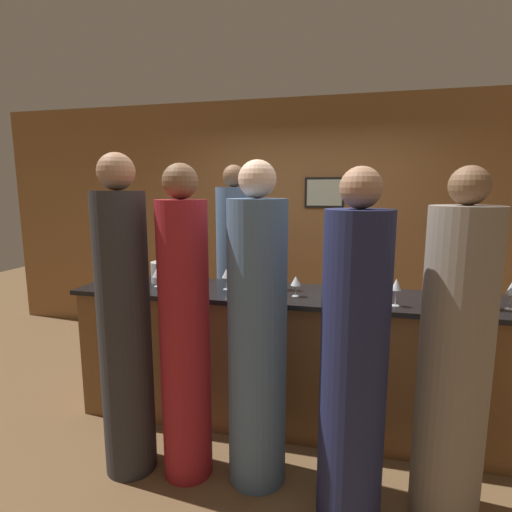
{
  "coord_description": "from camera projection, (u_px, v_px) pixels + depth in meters",
  "views": [
    {
      "loc": [
        0.47,
        -2.84,
        1.78
      ],
      "look_at": [
        -0.24,
        0.1,
        1.28
      ],
      "focal_mm": 28.0,
      "sensor_mm": 36.0,
      "label": 1
    }
  ],
  "objects": [
    {
      "name": "wine_glass_1",
      "position": [
        296.0,
        281.0,
        2.83
      ],
      "size": [
        0.07,
        0.07,
        0.15
      ],
      "color": "silver",
      "rests_on": "bar_counter"
    },
    {
      "name": "guest_1",
      "position": [
        354.0,
        363.0,
        2.09
      ],
      "size": [
        0.35,
        0.35,
        1.89
      ],
      "color": "#1E234C",
      "rests_on": "ground_plane"
    },
    {
      "name": "wine_bottle_2",
      "position": [
        280.0,
        275.0,
        3.03
      ],
      "size": [
        0.08,
        0.08,
        0.28
      ],
      "color": "#19381E",
      "rests_on": "bar_counter"
    },
    {
      "name": "wine_glass_6",
      "position": [
        197.0,
        277.0,
        2.95
      ],
      "size": [
        0.08,
        0.08,
        0.15
      ],
      "color": "silver",
      "rests_on": "bar_counter"
    },
    {
      "name": "bartender",
      "position": [
        235.0,
        280.0,
        3.78
      ],
      "size": [
        0.34,
        0.34,
        2.01
      ],
      "rotation": [
        0.0,
        0.0,
        3.14
      ],
      "color": "#4C6B93",
      "rests_on": "ground_plane"
    },
    {
      "name": "guest_0",
      "position": [
        454.0,
        364.0,
        2.07
      ],
      "size": [
        0.35,
        0.35,
        1.9
      ],
      "color": "gray",
      "rests_on": "ground_plane"
    },
    {
      "name": "wine_glass_7",
      "position": [
        226.0,
        274.0,
        3.02
      ],
      "size": [
        0.07,
        0.07,
        0.16
      ],
      "color": "silver",
      "rests_on": "bar_counter"
    },
    {
      "name": "guest_3",
      "position": [
        185.0,
        335.0,
        2.41
      ],
      "size": [
        0.3,
        0.3,
        1.93
      ],
      "color": "maroon",
      "rests_on": "ground_plane"
    },
    {
      "name": "wine_bottle_1",
      "position": [
        494.0,
        293.0,
        2.53
      ],
      "size": [
        0.08,
        0.08,
        0.28
      ],
      "color": "black",
      "rests_on": "bar_counter"
    },
    {
      "name": "wine_bottle_0",
      "position": [
        358.0,
        286.0,
        2.71
      ],
      "size": [
        0.07,
        0.07,
        0.27
      ],
      "color": "#19381E",
      "rests_on": "bar_counter"
    },
    {
      "name": "wine_glass_4",
      "position": [
        511.0,
        289.0,
        2.51
      ],
      "size": [
        0.06,
        0.06,
        0.18
      ],
      "color": "silver",
      "rests_on": "bar_counter"
    },
    {
      "name": "wine_glass_3",
      "position": [
        343.0,
        287.0,
        2.65
      ],
      "size": [
        0.06,
        0.06,
        0.16
      ],
      "color": "silver",
      "rests_on": "bar_counter"
    },
    {
      "name": "wine_glass_2",
      "position": [
        396.0,
        285.0,
        2.59
      ],
      "size": [
        0.06,
        0.06,
        0.19
      ],
      "color": "silver",
      "rests_on": "bar_counter"
    },
    {
      "name": "ground_plane",
      "position": [
        282.0,
        420.0,
        3.12
      ],
      "size": [
        14.0,
        14.0,
        0.0
      ],
      "primitive_type": "plane",
      "color": "brown"
    },
    {
      "name": "wine_glass_0",
      "position": [
        157.0,
        273.0,
        3.12
      ],
      "size": [
        0.07,
        0.07,
        0.15
      ],
      "color": "silver",
      "rests_on": "bar_counter"
    },
    {
      "name": "back_wall",
      "position": [
        310.0,
        223.0,
        4.62
      ],
      "size": [
        8.0,
        0.08,
        2.8
      ],
      "color": "olive",
      "rests_on": "ground_plane"
    },
    {
      "name": "guest_2",
      "position": [
        257.0,
        338.0,
        2.36
      ],
      "size": [
        0.35,
        0.35,
        1.95
      ],
      "color": "#4C6B93",
      "rests_on": "ground_plane"
    },
    {
      "name": "bar_counter",
      "position": [
        283.0,
        358.0,
        3.04
      ],
      "size": [
        3.18,
        0.64,
        1.03
      ],
      "color": "brown",
      "rests_on": "ground_plane"
    },
    {
      "name": "wine_glass_5",
      "position": [
        436.0,
        290.0,
        2.58
      ],
      "size": [
        0.08,
        0.08,
        0.15
      ],
      "color": "silver",
      "rests_on": "bar_counter"
    },
    {
      "name": "ice_bucket",
      "position": [
        164.0,
        272.0,
        3.29
      ],
      "size": [
        0.21,
        0.21,
        0.17
      ],
      "color": "silver",
      "rests_on": "bar_counter"
    },
    {
      "name": "guest_4",
      "position": [
        125.0,
        328.0,
        2.45
      ],
      "size": [
        0.32,
        0.32,
        1.99
      ],
      "color": "#2D2D33",
      "rests_on": "ground_plane"
    }
  ]
}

